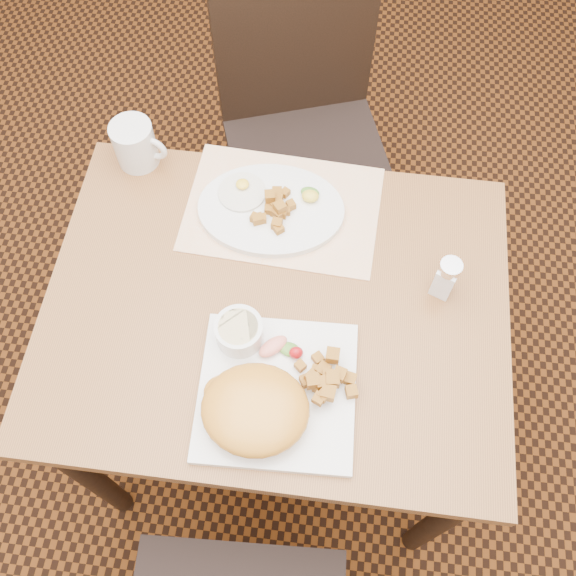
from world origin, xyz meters
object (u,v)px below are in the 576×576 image
at_px(plate_oval, 271,209).
at_px(table, 277,327).
at_px(salt_shaker, 446,277).
at_px(chair_far, 303,119).
at_px(coffee_mug, 136,144).
at_px(plate_square, 277,392).

bearing_deg(plate_oval, table, -79.78).
xyz_separation_m(plate_oval, salt_shaker, (0.35, -0.14, 0.04)).
relative_size(table, plate_oval, 2.96).
distance_m(chair_far, plate_oval, 0.51).
bearing_deg(coffee_mug, plate_oval, -18.66).
bearing_deg(table, coffee_mug, 137.45).
distance_m(table, plate_square, 0.21).
xyz_separation_m(plate_square, plate_oval, (-0.06, 0.39, 0.00)).
relative_size(plate_square, salt_shaker, 2.80).
bearing_deg(plate_oval, salt_shaker, -21.57).
bearing_deg(salt_shaker, chair_far, 119.36).
bearing_deg(plate_square, chair_far, 93.06).
distance_m(plate_square, coffee_mug, 0.61).
height_order(table, plate_square, plate_square).
bearing_deg(coffee_mug, salt_shaker, -20.24).
height_order(salt_shaker, coffee_mug, coffee_mug).
distance_m(chair_far, coffee_mug, 0.55).
bearing_deg(plate_oval, chair_far, 87.57).
relative_size(plate_oval, coffee_mug, 2.54).
relative_size(plate_oval, salt_shaker, 3.05).
xyz_separation_m(plate_square, salt_shaker, (0.29, 0.25, 0.04)).
bearing_deg(salt_shaker, coffee_mug, 159.76).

